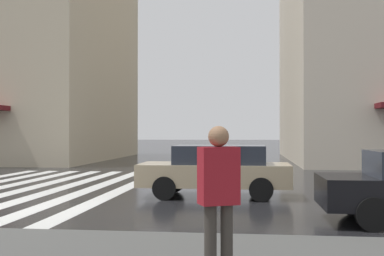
{
  "coord_description": "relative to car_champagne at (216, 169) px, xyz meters",
  "views": [
    {
      "loc": [
        -10.69,
        -5.16,
        1.76
      ],
      "look_at": [
        3.22,
        -3.54,
        1.9
      ],
      "focal_mm": 44.96,
      "sensor_mm": 36.0,
      "label": 1
    }
  ],
  "objects": [
    {
      "name": "zebra_crossing",
      "position": [
        1.5,
        5.99,
        -0.75
      ],
      "size": [
        13.0,
        6.5,
        0.01
      ],
      "color": "silver",
      "rests_on": "ground_plane"
    },
    {
      "name": "car_champagne",
      "position": [
        0.0,
        0.0,
        0.0
      ],
      "size": [
        1.85,
        4.1,
        1.41
      ],
      "color": "tan",
      "rests_on": "ground_plane"
    },
    {
      "name": "ground_plane",
      "position": [
        -2.5,
        4.29,
        -0.76
      ],
      "size": [
        220.0,
        220.0,
        0.0
      ],
      "primitive_type": "plane",
      "color": "black"
    },
    {
      "name": "pedestrian_in_red_jacket",
      "position": [
        -8.16,
        -0.57,
        0.38
      ],
      "size": [
        0.38,
        0.46,
        1.68
      ],
      "color": "maroon",
      "rests_on": "sidewalk_pavement"
    }
  ]
}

